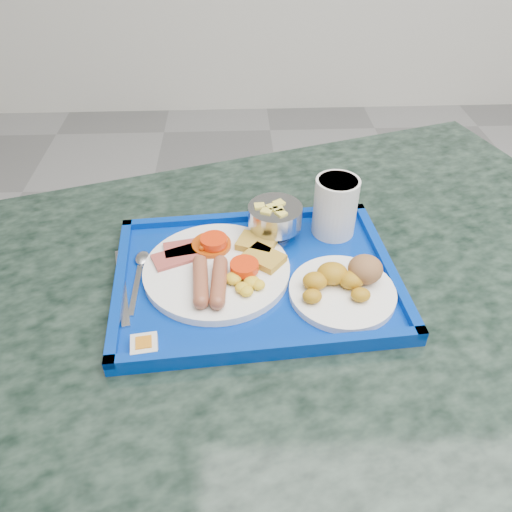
{
  "coord_description": "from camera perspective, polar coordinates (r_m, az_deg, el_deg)",
  "views": [
    {
      "loc": [
        -0.88,
        -0.26,
        1.39
      ],
      "look_at": [
        -0.86,
        0.35,
        0.89
      ],
      "focal_mm": 35.0,
      "sensor_mm": 36.0,
      "label": 1
    }
  ],
  "objects": [
    {
      "name": "table",
      "position": [
        0.96,
        2.41,
        -13.61
      ],
      "size": [
        1.54,
        1.25,
        0.84
      ],
      "rotation": [
        0.0,
        0.0,
        0.3
      ],
      "color": "slate",
      "rests_on": "floor"
    },
    {
      "name": "tray",
      "position": [
        0.82,
        -0.0,
        -2.48
      ],
      "size": [
        0.47,
        0.36,
        0.03
      ],
      "rotation": [
        0.0,
        0.0,
        0.08
      ],
      "color": "#032D9B",
      "rests_on": "table"
    },
    {
      "name": "main_plate",
      "position": [
        0.81,
        -4.12,
        -1.33
      ],
      "size": [
        0.24,
        0.24,
        0.04
      ],
      "rotation": [
        0.0,
        0.0,
        -0.09
      ],
      "color": "white",
      "rests_on": "tray"
    },
    {
      "name": "bread_plate",
      "position": [
        0.78,
        10.1,
        -3.19
      ],
      "size": [
        0.17,
        0.17,
        0.05
      ],
      "rotation": [
        0.0,
        0.0,
        0.16
      ],
      "color": "white",
      "rests_on": "tray"
    },
    {
      "name": "fruit_bowl",
      "position": [
        0.87,
        2.17,
        4.49
      ],
      "size": [
        0.09,
        0.09,
        0.07
      ],
      "color": "#ADADB0",
      "rests_on": "tray"
    },
    {
      "name": "juice_cup",
      "position": [
        0.88,
        9.07,
        5.78
      ],
      "size": [
        0.08,
        0.08,
        0.11
      ],
      "color": "white",
      "rests_on": "tray"
    },
    {
      "name": "spoon",
      "position": [
        0.84,
        -13.06,
        -1.16
      ],
      "size": [
        0.03,
        0.15,
        0.01
      ],
      "rotation": [
        0.0,
        0.0,
        0.01
      ],
      "color": "#ADADB0",
      "rests_on": "tray"
    },
    {
      "name": "knife",
      "position": [
        0.82,
        -15.05,
        -3.34
      ],
      "size": [
        0.05,
        0.18,
        0.0
      ],
      "primitive_type": "cube",
      "rotation": [
        0.0,
        0.0,
        0.22
      ],
      "color": "#ADADB0",
      "rests_on": "tray"
    },
    {
      "name": "jam_packet",
      "position": [
        0.72,
        -12.65,
        -9.96
      ],
      "size": [
        0.04,
        0.04,
        0.01
      ],
      "rotation": [
        0.0,
        0.0,
        0.14
      ],
      "color": "silver",
      "rests_on": "tray"
    }
  ]
}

